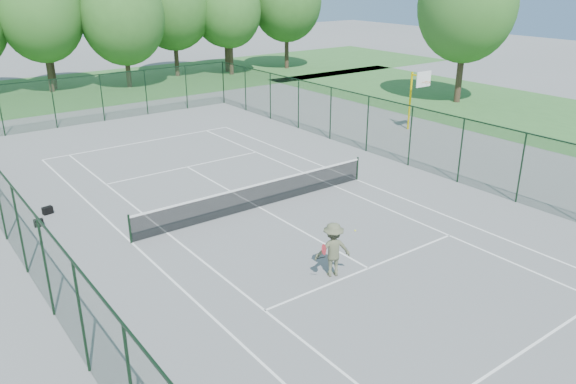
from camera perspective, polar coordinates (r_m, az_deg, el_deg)
name	(u,v)px	position (r m, az deg, el deg)	size (l,w,h in m)	color
ground	(259,207)	(23.15, -2.96, -1.55)	(140.00, 140.00, 0.00)	gray
grass_far	(53,92)	(50.02, -22.80, 9.39)	(80.00, 16.00, 0.01)	#3C7534
grass_side	(510,110)	(42.83, 21.65, 7.77)	(14.00, 40.00, 0.01)	#3C7534
court_lines	(259,207)	(23.14, -2.96, -1.54)	(11.05, 23.85, 0.01)	white
tennis_net	(259,194)	(22.93, -2.99, -0.22)	(11.08, 0.08, 1.10)	black
fence_enclosure	(258,171)	(22.58, -3.04, 2.10)	(18.05, 36.05, 3.02)	#1B3922
tree_line_far	(41,14)	(49.30, -23.83, 16.18)	(39.40, 6.40, 9.70)	#433224
basketball_goal	(417,89)	(34.73, 13.02, 10.17)	(1.20, 1.43, 3.65)	#E5C401
tree_side	(467,5)	(43.36, 17.74, 17.63)	(6.89, 6.89, 10.91)	#433224
sports_bag_a	(39,223)	(23.38, -24.00, -2.87)	(0.35, 0.21, 0.28)	black
sports_bag_b	(48,210)	(24.41, -23.24, -1.73)	(0.38, 0.23, 0.30)	black
tennis_player	(333,250)	(17.77, 4.59, -5.84)	(2.23, 1.07, 1.80)	#575B41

